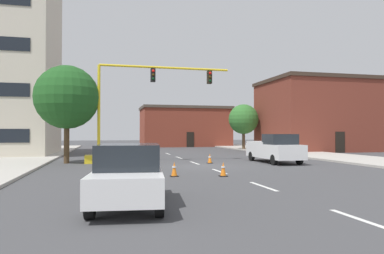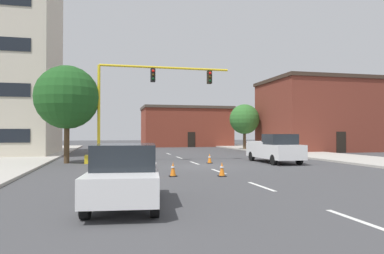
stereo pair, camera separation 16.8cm
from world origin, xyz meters
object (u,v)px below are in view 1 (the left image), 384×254
(tree_right_far, at_px, (244,119))
(sedan_white_near_left, at_px, (129,174))
(traffic_cone_roadside_a, at_px, (210,158))
(pickup_truck_white, at_px, (274,149))
(traffic_cone_roadside_c, at_px, (144,158))
(traffic_cone_roadside_d, at_px, (174,169))
(traffic_signal_gantry, at_px, (119,129))
(tree_left_near, at_px, (67,97))
(traffic_cone_roadside_b, at_px, (223,169))

(tree_right_far, distance_m, sedan_white_near_left, 33.87)
(traffic_cone_roadside_a, bearing_deg, sedan_white_near_left, -115.70)
(tree_right_far, xyz_separation_m, pickup_truck_white, (-4.76, -17.62, -2.74))
(tree_right_far, relative_size, sedan_white_near_left, 1.18)
(sedan_white_near_left, distance_m, traffic_cone_roadside_a, 14.32)
(pickup_truck_white, bearing_deg, traffic_cone_roadside_c, 172.23)
(pickup_truck_white, height_order, traffic_cone_roadside_d, pickup_truck_white)
(pickup_truck_white, xyz_separation_m, traffic_cone_roadside_a, (-4.52, 0.53, -0.64))
(tree_right_far, xyz_separation_m, traffic_cone_roadside_c, (-13.68, -16.41, -3.33))
(traffic_signal_gantry, relative_size, pickup_truck_white, 1.88)
(tree_left_near, bearing_deg, traffic_cone_roadside_a, -13.18)
(traffic_cone_roadside_b, bearing_deg, pickup_truck_white, 48.00)
(traffic_signal_gantry, height_order, traffic_cone_roadside_d, traffic_signal_gantry)
(sedan_white_near_left, relative_size, traffic_cone_roadside_c, 5.97)
(sedan_white_near_left, relative_size, traffic_cone_roadside_b, 6.71)
(traffic_cone_roadside_d, bearing_deg, sedan_white_near_left, -111.79)
(traffic_cone_roadside_b, bearing_deg, traffic_signal_gantry, 116.55)
(pickup_truck_white, height_order, traffic_cone_roadside_b, pickup_truck_white)
(pickup_truck_white, xyz_separation_m, traffic_cone_roadside_d, (-8.22, -6.11, -0.63))
(sedan_white_near_left, height_order, traffic_cone_roadside_a, sedan_white_near_left)
(traffic_signal_gantry, distance_m, traffic_cone_roadside_c, 2.79)
(tree_left_near, height_order, sedan_white_near_left, tree_left_near)
(sedan_white_near_left, relative_size, traffic_cone_roadside_d, 6.62)
(traffic_cone_roadside_c, bearing_deg, tree_left_near, 163.21)
(sedan_white_near_left, height_order, traffic_cone_roadside_c, sedan_white_near_left)
(tree_right_far, height_order, sedan_white_near_left, tree_right_far)
(traffic_cone_roadside_c, bearing_deg, traffic_cone_roadside_b, -69.22)
(tree_left_near, xyz_separation_m, traffic_cone_roadside_c, (5.06, -1.53, -4.10))
(traffic_signal_gantry, height_order, tree_left_near, traffic_signal_gantry)
(sedan_white_near_left, bearing_deg, tree_right_far, 62.70)
(traffic_cone_roadside_a, bearing_deg, tree_left_near, 166.82)
(traffic_signal_gantry, relative_size, tree_right_far, 1.84)
(tree_right_far, relative_size, traffic_cone_roadside_d, 7.84)
(traffic_signal_gantry, distance_m, traffic_cone_roadside_b, 10.36)
(tree_right_far, distance_m, traffic_cone_roadside_a, 19.74)
(traffic_cone_roadside_a, bearing_deg, traffic_signal_gantry, 161.85)
(traffic_cone_roadside_a, relative_size, traffic_cone_roadside_d, 0.96)
(traffic_signal_gantry, bearing_deg, traffic_cone_roadside_b, -63.45)
(traffic_cone_roadside_b, bearing_deg, traffic_cone_roadside_d, 167.50)
(tree_right_far, distance_m, traffic_cone_roadside_c, 21.62)
(tree_left_near, bearing_deg, traffic_cone_roadside_c, -16.79)
(traffic_cone_roadside_a, xyz_separation_m, traffic_cone_roadside_b, (-1.43, -7.14, 0.01))
(pickup_truck_white, relative_size, traffic_cone_roadside_c, 6.91)
(traffic_cone_roadside_b, xyz_separation_m, traffic_cone_roadside_d, (-2.27, 0.50, 0.00))
(sedan_white_near_left, relative_size, traffic_cone_roadside_a, 6.92)
(traffic_cone_roadside_b, relative_size, traffic_cone_roadside_d, 0.99)
(traffic_signal_gantry, xyz_separation_m, traffic_cone_roadside_c, (1.58, -1.27, -1.93))
(tree_left_near, xyz_separation_m, pickup_truck_white, (13.98, -2.74, -3.51))
(tree_right_far, bearing_deg, pickup_truck_white, -105.10)
(traffic_cone_roadside_a, bearing_deg, traffic_cone_roadside_b, -101.36)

